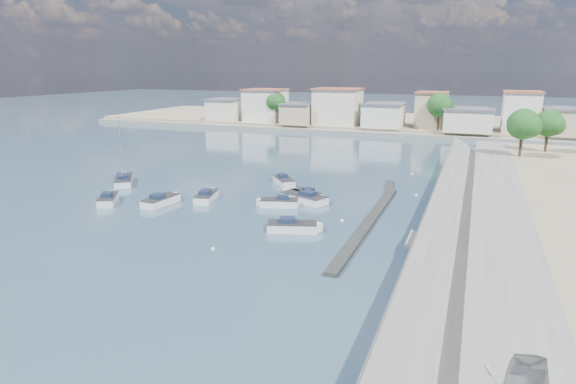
% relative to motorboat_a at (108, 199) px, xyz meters
% --- Properties ---
extents(ground, '(400.00, 400.00, 0.00)m').
position_rel_motorboat_a_xyz_m(ground, '(21.42, 33.05, -0.38)').
color(ground, '#2F4B5E').
rests_on(ground, ground).
extents(seawall_walkway, '(5.00, 90.00, 1.80)m').
position_rel_motorboat_a_xyz_m(seawall_walkway, '(39.92, 6.05, 0.52)').
color(seawall_walkway, slate).
rests_on(seawall_walkway, ground).
extents(breakwater, '(2.00, 31.02, 0.35)m').
position_rel_motorboat_a_xyz_m(breakwater, '(28.32, 5.74, -0.21)').
color(breakwater, black).
rests_on(breakwater, ground).
extents(far_shore_land, '(160.00, 40.00, 1.40)m').
position_rel_motorboat_a_xyz_m(far_shore_land, '(21.42, 85.05, 0.32)').
color(far_shore_land, gray).
rests_on(far_shore_land, ground).
extents(far_shore_quay, '(160.00, 2.50, 0.80)m').
position_rel_motorboat_a_xyz_m(far_shore_quay, '(21.42, 64.05, 0.02)').
color(far_shore_quay, slate).
rests_on(far_shore_quay, ground).
extents(far_town, '(113.01, 12.80, 8.35)m').
position_rel_motorboat_a_xyz_m(far_town, '(32.13, 69.97, 4.56)').
color(far_town, beige).
rests_on(far_town, far_shore_land).
extents(shore_trees, '(74.56, 38.32, 7.92)m').
position_rel_motorboat_a_xyz_m(shore_trees, '(29.76, 61.17, 5.84)').
color(shore_trees, '#38281E').
rests_on(shore_trees, ground).
extents(motorboat_a, '(3.65, 4.52, 1.48)m').
position_rel_motorboat_a_xyz_m(motorboat_a, '(0.00, 0.00, 0.00)').
color(motorboat_a, white).
rests_on(motorboat_a, ground).
extents(motorboat_b, '(2.24, 5.12, 1.48)m').
position_rel_motorboat_a_xyz_m(motorboat_b, '(5.91, 1.64, -0.00)').
color(motorboat_b, white).
rests_on(motorboat_b, ground).
extents(motorboat_c, '(6.02, 4.07, 1.48)m').
position_rel_motorboat_a_xyz_m(motorboat_c, '(19.75, 8.35, 0.00)').
color(motorboat_c, white).
rests_on(motorboat_c, ground).
extents(motorboat_d, '(4.55, 2.76, 1.48)m').
position_rel_motorboat_a_xyz_m(motorboat_d, '(17.97, 5.36, -0.00)').
color(motorboat_d, white).
rests_on(motorboat_d, ground).
extents(motorboat_e, '(2.79, 5.02, 1.48)m').
position_rel_motorboat_a_xyz_m(motorboat_e, '(9.55, 5.02, -0.00)').
color(motorboat_e, white).
rests_on(motorboat_e, ground).
extents(motorboat_f, '(4.21, 3.29, 1.48)m').
position_rel_motorboat_a_xyz_m(motorboat_f, '(19.56, 9.76, -0.00)').
color(motorboat_f, white).
rests_on(motorboat_f, ground).
extents(motorboat_g, '(4.13, 4.51, 1.48)m').
position_rel_motorboat_a_xyz_m(motorboat_g, '(15.07, 14.67, 0.00)').
color(motorboat_g, white).
rests_on(motorboat_g, ground).
extents(motorboat_h, '(5.06, 3.09, 1.48)m').
position_rel_motorboat_a_xyz_m(motorboat_h, '(22.56, -1.47, -0.00)').
color(motorboat_h, white).
rests_on(motorboat_h, ground).
extents(sailboat, '(5.16, 5.98, 9.00)m').
position_rel_motorboat_a_xyz_m(sailboat, '(-4.65, 8.12, 0.03)').
color(sailboat, white).
rests_on(sailboat, ground).
extents(mooring_buoys, '(19.34, 35.41, 0.34)m').
position_rel_motorboat_a_xyz_m(mooring_buoys, '(25.73, 7.64, -0.33)').
color(mooring_buoys, white).
rests_on(mooring_buoys, ground).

